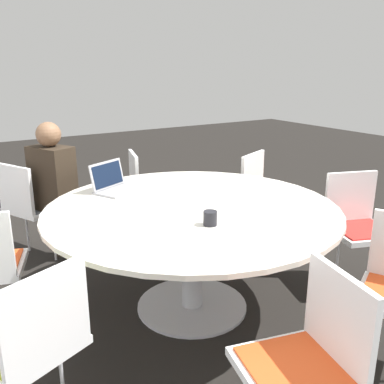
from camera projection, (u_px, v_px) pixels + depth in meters
The scene contains 11 objects.
ground_plane at pixel (192, 306), 3.07m from camera, with size 16.00×16.00×0.00m, color black.
conference_table at pixel (192, 223), 2.88m from camera, with size 1.96×1.96×0.76m.
chair_0 at pixel (30, 202), 3.68m from camera, with size 0.58×0.57×0.88m.
chair_2 at pixel (31, 338), 1.85m from camera, with size 0.56×0.57×0.88m.
chair_3 at pixel (309, 354), 1.75m from camera, with size 0.53×0.51×0.88m.
chair_5 at pixel (358, 220), 3.26m from camera, with size 0.54×0.55×0.88m.
chair_6 at pixel (264, 191), 3.99m from camera, with size 0.56×0.57×0.88m.
chair_7 at pixel (148, 188), 4.10m from camera, with size 0.54×0.53×0.88m.
person_0 at pixel (55, 182), 3.57m from camera, with size 0.42×0.36×1.23m.
laptop at pixel (114, 184), 3.19m from camera, with size 0.36×0.40×0.21m.
coffee_cup at pixel (210, 218), 2.51m from camera, with size 0.08×0.08×0.09m.
Camera 1 is at (-2.29, 1.44, 1.67)m, focal length 40.00 mm.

